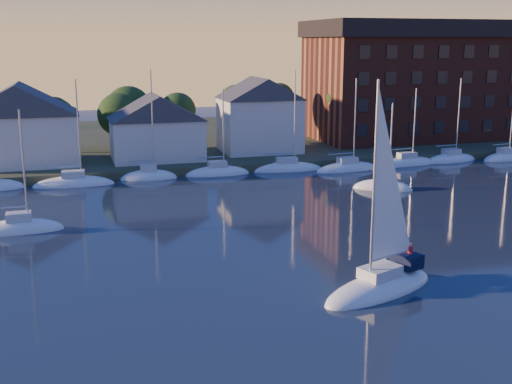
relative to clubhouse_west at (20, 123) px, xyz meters
name	(u,v)px	position (x,y,z in m)	size (l,w,h in m)	color
shoreline_land	(180,143)	(22.00, 17.00, -5.93)	(160.00, 50.00, 2.00)	#303A21
wooden_dock	(213,172)	(22.00, -6.00, -5.93)	(120.00, 3.00, 1.00)	brown
clubhouse_west	(20,123)	(0.00, 0.00, 0.00)	(13.65, 9.45, 9.64)	silver
clubhouse_centre	(156,126)	(16.00, -1.00, -0.80)	(11.55, 8.40, 8.08)	silver
clubhouse_east	(260,114)	(30.00, 1.00, 0.07)	(10.50, 8.40, 9.80)	silver
condo_block	(413,79)	(56.00, 6.95, 3.86)	(31.00, 17.00, 17.40)	brown
tree_line	(209,104)	(24.00, 5.00, 1.24)	(93.40, 5.40, 8.90)	#372819
moored_fleet	(251,174)	(26.00, -9.00, -5.83)	(95.50, 2.40, 12.05)	white
hero_sailboat	(381,282)	(23.84, -46.35, -5.33)	(9.67, 6.20, 14.35)	white
drifting_sailboat_left	(20,231)	(1.11, -26.23, -5.84)	(7.15, 2.44, 11.20)	white
drifting_sailboat_right	(383,188)	(37.28, -20.54, -5.83)	(6.50, 5.07, 10.29)	white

